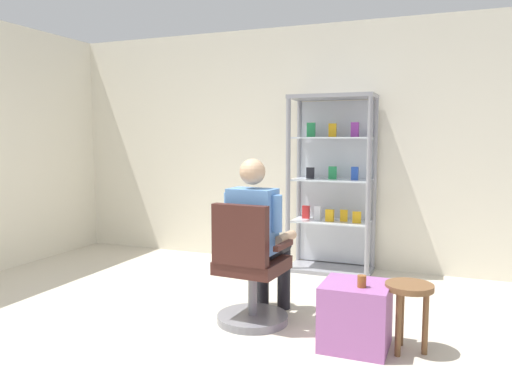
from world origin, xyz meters
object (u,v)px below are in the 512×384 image
display_cabinet_main (333,183)px  storage_crate (356,315)px  office_chair (249,275)px  tea_glass (362,281)px  seated_shopkeeper (259,231)px  wooden_stool (409,298)px

display_cabinet_main → storage_crate: display_cabinet_main is taller
office_chair → tea_glass: 0.92m
office_chair → seated_shopkeeper: 0.36m
seated_shopkeeper → wooden_stool: 1.25m
tea_glass → seated_shopkeeper: bearing=157.9°
office_chair → seated_shopkeeper: (0.01, 0.16, 0.32)m
tea_glass → wooden_stool: size_ratio=0.17×
office_chair → storage_crate: (0.84, -0.12, -0.17)m
seated_shopkeeper → tea_glass: 0.98m
storage_crate → wooden_stool: 0.38m
tea_glass → wooden_stool: tea_glass is taller
display_cabinet_main → seated_shopkeeper: 1.70m
seated_shopkeeper → wooden_stool: seated_shopkeeper is taller
office_chair → tea_glass: office_chair is taller
office_chair → tea_glass: size_ratio=11.93×
office_chair → seated_shopkeeper: size_ratio=0.74×
display_cabinet_main → seated_shopkeeper: display_cabinet_main is taller
display_cabinet_main → storage_crate: 2.18m
seated_shopkeeper → office_chair: bearing=-94.2°
seated_shopkeeper → wooden_stool: (1.18, -0.23, -0.34)m
display_cabinet_main → seated_shopkeeper: (-0.21, -1.67, -0.25)m
tea_glass → storage_crate: bearing=123.3°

